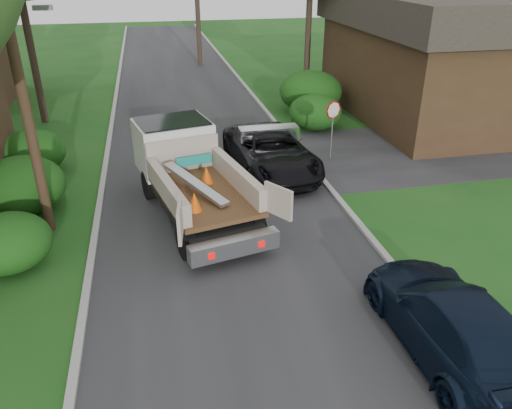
{
  "coord_description": "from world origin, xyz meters",
  "views": [
    {
      "loc": [
        -2.03,
        -9.76,
        7.75
      ],
      "look_at": [
        0.7,
        3.01,
        1.2
      ],
      "focal_mm": 35.0,
      "sensor_mm": 36.0,
      "label": 1
    }
  ],
  "objects_px": {
    "black_pickup": "(271,151)",
    "navy_suv": "(453,323)",
    "house_right": "(445,54)",
    "stop_sign": "(333,118)",
    "flatbed_truck": "(185,165)",
    "utility_pole": "(16,62)"
  },
  "relations": [
    {
      "from": "navy_suv",
      "to": "flatbed_truck",
      "type": "bearing_deg",
      "value": -59.88
    },
    {
      "from": "flatbed_truck",
      "to": "house_right",
      "type": "bearing_deg",
      "value": 17.1
    },
    {
      "from": "stop_sign",
      "to": "navy_suv",
      "type": "bearing_deg",
      "value": -96.94
    },
    {
      "from": "utility_pole",
      "to": "navy_suv",
      "type": "xyz_separation_m",
      "value": [
        9.28,
        -7.48,
        -4.4
      ]
    },
    {
      "from": "house_right",
      "to": "flatbed_truck",
      "type": "bearing_deg",
      "value": -150.33
    },
    {
      "from": "house_right",
      "to": "black_pickup",
      "type": "xyz_separation_m",
      "value": [
        -10.6,
        -5.81,
        -2.33
      ]
    },
    {
      "from": "house_right",
      "to": "navy_suv",
      "type": "relative_size",
      "value": 2.42
    },
    {
      "from": "utility_pole",
      "to": "navy_suv",
      "type": "height_order",
      "value": "utility_pole"
    },
    {
      "from": "stop_sign",
      "to": "flatbed_truck",
      "type": "xyz_separation_m",
      "value": [
        -6.32,
        -3.04,
        -0.35
      ]
    },
    {
      "from": "house_right",
      "to": "black_pickup",
      "type": "height_order",
      "value": "house_right"
    },
    {
      "from": "navy_suv",
      "to": "black_pickup",
      "type": "bearing_deg",
      "value": -82.59
    },
    {
      "from": "utility_pole",
      "to": "flatbed_truck",
      "type": "relative_size",
      "value": 1.36
    },
    {
      "from": "utility_pole",
      "to": "black_pickup",
      "type": "height_order",
      "value": "utility_pole"
    },
    {
      "from": "flatbed_truck",
      "to": "black_pickup",
      "type": "bearing_deg",
      "value": 19.79
    },
    {
      "from": "black_pickup",
      "to": "navy_suv",
      "type": "distance_m",
      "value": 10.78
    },
    {
      "from": "black_pickup",
      "to": "navy_suv",
      "type": "height_order",
      "value": "black_pickup"
    },
    {
      "from": "stop_sign",
      "to": "house_right",
      "type": "relative_size",
      "value": 0.19
    },
    {
      "from": "house_right",
      "to": "stop_sign",
      "type": "bearing_deg",
      "value": -147.34
    },
    {
      "from": "flatbed_truck",
      "to": "navy_suv",
      "type": "bearing_deg",
      "value": -72.4
    },
    {
      "from": "house_right",
      "to": "utility_pole",
      "type": "bearing_deg",
      "value": -153.99
    },
    {
      "from": "utility_pole",
      "to": "house_right",
      "type": "xyz_separation_m",
      "value": [
        18.48,
        9.02,
        -2.01
      ]
    },
    {
      "from": "stop_sign",
      "to": "house_right",
      "type": "xyz_separation_m",
      "value": [
        7.8,
        5.0,
        1.38
      ]
    }
  ]
}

